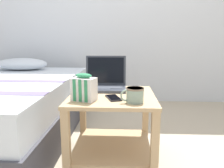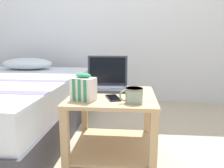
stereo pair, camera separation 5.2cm
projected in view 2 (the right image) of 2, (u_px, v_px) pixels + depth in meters
name	position (u px, v px, depth m)	size (l,w,h in m)	color
ground_plane	(113.00, 162.00, 1.52)	(8.00, 8.00, 0.00)	tan
back_wall	(124.00, 8.00, 2.87)	(8.00, 0.05, 2.50)	silver
bedside_table	(113.00, 119.00, 1.46)	(0.55, 0.57, 0.48)	tan
laptop	(106.00, 82.00, 1.60)	(0.30, 0.25, 0.24)	#333842
mug_front_left	(134.00, 94.00, 1.24)	(0.14, 0.10, 0.09)	#8CA593
snack_bag	(83.00, 88.00, 1.29)	(0.16, 0.13, 0.16)	white
cell_phone	(113.00, 98.00, 1.33)	(0.11, 0.16, 0.01)	black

